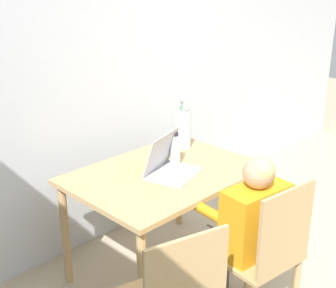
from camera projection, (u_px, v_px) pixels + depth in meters
wall_back at (108, 64)px, 3.13m from camera, size 6.40×0.05×2.50m
dining_table at (164, 185)px, 2.84m from camera, size 1.11×0.80×0.70m
chair_occupied at (263, 256)px, 2.41m from camera, size 0.45×0.45×0.89m
person_seated at (247, 219)px, 2.44m from camera, size 0.41×0.46×1.00m
laptop at (169, 164)px, 2.77m from camera, size 0.38×0.33×0.25m
flower_vase at (183, 127)px, 3.15m from camera, size 0.10×0.10×0.37m
water_bottle at (175, 150)px, 2.88m from camera, size 0.06×0.06×0.21m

